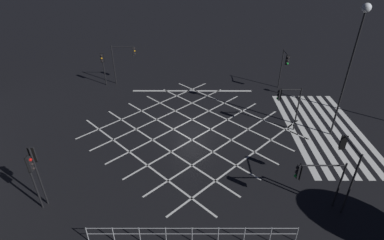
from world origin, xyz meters
TOP-DOWN VIEW (x-y plane):
  - ground_plane at (0.00, 0.00)m, footprint 200.00×200.00m
  - road_markings at (0.38, -6.66)m, footprint 18.83×23.50m
  - traffic_light_nw_main at (-8.23, 8.72)m, footprint 0.39×0.36m
  - traffic_light_median_south at (-0.03, -7.59)m, footprint 0.36×1.91m
  - traffic_light_ne_main at (8.88, 9.45)m, footprint 0.39×0.36m
  - traffic_light_nw_cross at (-8.62, 8.81)m, footprint 0.36×0.39m
  - traffic_light_se_main at (7.47, -9.31)m, footprint 1.88×0.36m
  - traffic_light_sw_main at (-7.88, -8.78)m, footprint 2.22×0.36m
  - traffic_light_sw_cross at (-8.43, -6.96)m, footprint 0.36×2.80m
  - traffic_light_ne_cross at (9.37, 7.19)m, footprint 0.36×2.54m
  - street_lamp_east at (-0.72, -11.39)m, footprint 0.61×0.61m
  - pedestrian_railing at (-10.94, -0.03)m, footprint 0.08×11.01m

SIDE VIEW (x-z plane):
  - ground_plane at x=0.00m, z-range 0.00..0.00m
  - road_markings at x=0.38m, z-range 0.00..0.01m
  - pedestrian_railing at x=-10.94m, z-range 0.15..1.20m
  - traffic_light_sw_cross at x=-8.43m, z-range 0.77..4.01m
  - traffic_light_ne_main at x=8.88m, z-range 0.78..4.40m
  - traffic_light_nw_cross at x=-8.62m, z-range 0.82..4.64m
  - traffic_light_median_south at x=-0.03m, z-range 0.88..4.73m
  - traffic_light_nw_main at x=-8.23m, z-range 0.89..5.04m
  - traffic_light_se_main at x=7.47m, z-range 0.96..5.21m
  - traffic_light_sw_main at x=-7.88m, z-range 0.98..5.26m
  - traffic_light_ne_cross at x=9.37m, z-range 1.01..5.32m
  - street_lamp_east at x=-0.72m, z-range 2.52..12.76m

